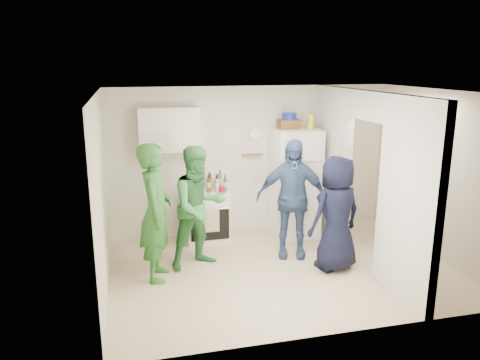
{
  "coord_description": "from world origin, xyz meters",
  "views": [
    {
      "loc": [
        -2.05,
        -5.85,
        2.88
      ],
      "look_at": [
        -0.52,
        0.4,
        1.25
      ],
      "focal_mm": 35.0,
      "sensor_mm": 36.0,
      "label": 1
    }
  ],
  "objects_px": {
    "person_green_left": "(156,212)",
    "person_green_center": "(199,207)",
    "fridge": "(294,182)",
    "person_navy": "(336,214)",
    "wicker_basket": "(289,124)",
    "person_denim": "(292,199)",
    "person_nook": "(403,200)",
    "yellow_cup_stack_top": "(311,122)",
    "blue_bowl": "(289,116)",
    "stove": "(207,216)"
  },
  "relations": [
    {
      "from": "wicker_basket",
      "to": "person_green_left",
      "type": "relative_size",
      "value": 0.19
    },
    {
      "from": "person_green_left",
      "to": "person_green_center",
      "type": "height_order",
      "value": "person_green_left"
    },
    {
      "from": "yellow_cup_stack_top",
      "to": "stove",
      "type": "bearing_deg",
      "value": 175.66
    },
    {
      "from": "wicker_basket",
      "to": "person_denim",
      "type": "bearing_deg",
      "value": -105.82
    },
    {
      "from": "person_green_left",
      "to": "person_navy",
      "type": "bearing_deg",
      "value": -86.43
    },
    {
      "from": "yellow_cup_stack_top",
      "to": "person_navy",
      "type": "xyz_separation_m",
      "value": [
        -0.14,
        -1.38,
        -1.12
      ]
    },
    {
      "from": "fridge",
      "to": "person_green_center",
      "type": "xyz_separation_m",
      "value": [
        -1.76,
        -0.91,
        -0.03
      ]
    },
    {
      "from": "person_denim",
      "to": "person_nook",
      "type": "distance_m",
      "value": 1.79
    },
    {
      "from": "wicker_basket",
      "to": "person_green_left",
      "type": "height_order",
      "value": "wicker_basket"
    },
    {
      "from": "person_nook",
      "to": "person_navy",
      "type": "bearing_deg",
      "value": -45.92
    },
    {
      "from": "wicker_basket",
      "to": "person_nook",
      "type": "xyz_separation_m",
      "value": [
        1.52,
        -1.07,
        -1.09
      ]
    },
    {
      "from": "person_green_left",
      "to": "person_navy",
      "type": "xyz_separation_m",
      "value": [
        2.47,
        -0.3,
        -0.11
      ]
    },
    {
      "from": "fridge",
      "to": "person_navy",
      "type": "relative_size",
      "value": 1.11
    },
    {
      "from": "person_denim",
      "to": "person_navy",
      "type": "xyz_separation_m",
      "value": [
        0.45,
        -0.59,
        -0.08
      ]
    },
    {
      "from": "stove",
      "to": "person_green_center",
      "type": "relative_size",
      "value": 0.48
    },
    {
      "from": "fridge",
      "to": "wicker_basket",
      "type": "relative_size",
      "value": 5.18
    },
    {
      "from": "blue_bowl",
      "to": "person_navy",
      "type": "xyz_separation_m",
      "value": [
        0.18,
        -1.53,
        -1.2
      ]
    },
    {
      "from": "person_navy",
      "to": "wicker_basket",
      "type": "bearing_deg",
      "value": -97.52
    },
    {
      "from": "yellow_cup_stack_top",
      "to": "person_navy",
      "type": "distance_m",
      "value": 1.78
    },
    {
      "from": "fridge",
      "to": "person_nook",
      "type": "relative_size",
      "value": 1.13
    },
    {
      "from": "stove",
      "to": "person_green_left",
      "type": "height_order",
      "value": "person_green_left"
    },
    {
      "from": "stove",
      "to": "person_green_left",
      "type": "relative_size",
      "value": 0.45
    },
    {
      "from": "person_green_left",
      "to": "person_green_center",
      "type": "bearing_deg",
      "value": -56.1
    },
    {
      "from": "wicker_basket",
      "to": "person_nook",
      "type": "height_order",
      "value": "wicker_basket"
    },
    {
      "from": "blue_bowl",
      "to": "person_nook",
      "type": "height_order",
      "value": "blue_bowl"
    },
    {
      "from": "fridge",
      "to": "person_denim",
      "type": "distance_m",
      "value": 0.96
    },
    {
      "from": "wicker_basket",
      "to": "stove",
      "type": "bearing_deg",
      "value": -179.18
    },
    {
      "from": "stove",
      "to": "person_green_left",
      "type": "xyz_separation_m",
      "value": [
        -0.89,
        -1.21,
        0.51
      ]
    },
    {
      "from": "person_nook",
      "to": "person_denim",
      "type": "bearing_deg",
      "value": -69.22
    },
    {
      "from": "wicker_basket",
      "to": "person_green_center",
      "type": "bearing_deg",
      "value": -149.96
    },
    {
      "from": "fridge",
      "to": "person_navy",
      "type": "xyz_separation_m",
      "value": [
        0.08,
        -1.48,
        -0.09
      ]
    },
    {
      "from": "wicker_basket",
      "to": "person_nook",
      "type": "relative_size",
      "value": 0.22
    },
    {
      "from": "fridge",
      "to": "wicker_basket",
      "type": "xyz_separation_m",
      "value": [
        -0.1,
        0.05,
        0.98
      ]
    },
    {
      "from": "stove",
      "to": "person_nook",
      "type": "relative_size",
      "value": 0.53
    },
    {
      "from": "fridge",
      "to": "stove",
      "type": "bearing_deg",
      "value": 178.85
    },
    {
      "from": "fridge",
      "to": "person_navy",
      "type": "distance_m",
      "value": 1.49
    },
    {
      "from": "fridge",
      "to": "person_navy",
      "type": "height_order",
      "value": "fridge"
    },
    {
      "from": "person_green_center",
      "to": "person_denim",
      "type": "xyz_separation_m",
      "value": [
        1.4,
        0.03,
        0.02
      ]
    },
    {
      "from": "yellow_cup_stack_top",
      "to": "person_navy",
      "type": "relative_size",
      "value": 0.15
    },
    {
      "from": "blue_bowl",
      "to": "person_nook",
      "type": "relative_size",
      "value": 0.15
    },
    {
      "from": "blue_bowl",
      "to": "yellow_cup_stack_top",
      "type": "height_order",
      "value": "blue_bowl"
    },
    {
      "from": "person_green_left",
      "to": "person_green_center",
      "type": "distance_m",
      "value": 0.67
    },
    {
      "from": "blue_bowl",
      "to": "person_green_center",
      "type": "xyz_separation_m",
      "value": [
        -1.66,
        -0.96,
        -1.14
      ]
    },
    {
      "from": "stove",
      "to": "person_nook",
      "type": "height_order",
      "value": "person_nook"
    },
    {
      "from": "wicker_basket",
      "to": "yellow_cup_stack_top",
      "type": "bearing_deg",
      "value": -25.11
    },
    {
      "from": "yellow_cup_stack_top",
      "to": "person_green_left",
      "type": "xyz_separation_m",
      "value": [
        -2.6,
        -1.08,
        -1.0
      ]
    },
    {
      "from": "fridge",
      "to": "person_navy",
      "type": "bearing_deg",
      "value": -86.73
    },
    {
      "from": "yellow_cup_stack_top",
      "to": "person_nook",
      "type": "height_order",
      "value": "yellow_cup_stack_top"
    },
    {
      "from": "stove",
      "to": "person_green_center",
      "type": "bearing_deg",
      "value": -105.94
    },
    {
      "from": "wicker_basket",
      "to": "person_green_center",
      "type": "relative_size",
      "value": 0.2
    }
  ]
}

